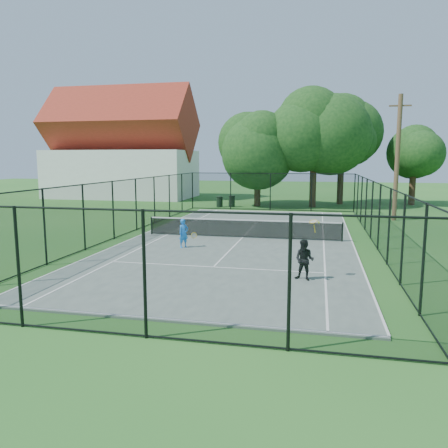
% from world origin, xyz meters
% --- Properties ---
extents(ground, '(120.00, 120.00, 0.00)m').
position_xyz_m(ground, '(0.00, 0.00, 0.00)').
color(ground, '#225D20').
extents(tennis_court, '(11.00, 24.00, 0.06)m').
position_xyz_m(tennis_court, '(0.00, 0.00, 0.03)').
color(tennis_court, '#54635C').
rests_on(tennis_court, ground).
extents(tennis_net, '(10.08, 0.08, 0.95)m').
position_xyz_m(tennis_net, '(0.00, 0.00, 0.58)').
color(tennis_net, black).
rests_on(tennis_net, tennis_court).
extents(fence, '(13.10, 26.10, 3.00)m').
position_xyz_m(fence, '(0.00, 0.00, 1.50)').
color(fence, black).
rests_on(fence, ground).
extents(tree_near_left, '(6.36, 6.36, 8.30)m').
position_xyz_m(tree_near_left, '(-1.47, 16.05, 5.10)').
color(tree_near_left, '#332114').
rests_on(tree_near_left, ground).
extents(tree_near_mid, '(6.92, 6.92, 9.05)m').
position_xyz_m(tree_near_mid, '(3.29, 16.31, 5.58)').
color(tree_near_mid, '#332114').
rests_on(tree_near_mid, ground).
extents(tree_near_right, '(6.42, 6.42, 8.87)m').
position_xyz_m(tree_near_right, '(5.71, 19.32, 5.64)').
color(tree_near_right, '#332114').
rests_on(tree_near_right, ground).
extents(tree_far_right, '(4.91, 4.91, 6.49)m').
position_xyz_m(tree_far_right, '(11.98, 19.84, 4.02)').
color(tree_far_right, '#332114').
rests_on(tree_far_right, ground).
extents(building, '(15.30, 8.15, 11.87)m').
position_xyz_m(building, '(-17.00, 22.00, 4.93)').
color(building, silver).
rests_on(building, ground).
extents(trash_bin_left, '(0.58, 0.58, 0.90)m').
position_xyz_m(trash_bin_left, '(-4.55, 14.61, 0.46)').
color(trash_bin_left, black).
rests_on(trash_bin_left, ground).
extents(trash_bin_right, '(0.58, 0.58, 0.97)m').
position_xyz_m(trash_bin_right, '(-3.54, 14.92, 0.49)').
color(trash_bin_right, black).
rests_on(trash_bin_right, ground).
extents(utility_pole, '(1.40, 0.30, 8.29)m').
position_xyz_m(utility_pole, '(8.82, 9.00, 4.21)').
color(utility_pole, '#4C3823').
rests_on(utility_pole, ground).
extents(player_blue, '(0.86, 0.57, 1.32)m').
position_xyz_m(player_blue, '(-2.21, -3.07, 0.72)').
color(player_blue, '#1C80F5').
rests_on(player_blue, tennis_court).
extents(player_black, '(0.86, 0.86, 2.02)m').
position_xyz_m(player_black, '(3.40, -7.47, 0.76)').
color(player_black, black).
rests_on(player_black, tennis_court).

